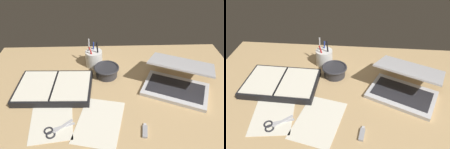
# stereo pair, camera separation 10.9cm
# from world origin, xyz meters

# --- Properties ---
(desk_top) EXTENTS (1.40, 1.00, 0.02)m
(desk_top) POSITION_xyz_m (0.00, 0.00, 0.01)
(desk_top) COLOR tan
(desk_top) RESTS_ON ground
(laptop) EXTENTS (0.40, 0.38, 0.15)m
(laptop) POSITION_xyz_m (0.33, 0.06, 0.07)
(laptop) COLOR silver
(laptop) RESTS_ON desk_top
(bowl) EXTENTS (0.14, 0.14, 0.06)m
(bowl) POSITION_xyz_m (-0.02, 0.17, 0.05)
(bowl) COLOR #2D2D33
(bowl) RESTS_ON desk_top
(pen_cup) EXTENTS (0.10, 0.10, 0.16)m
(pen_cup) POSITION_xyz_m (-0.10, 0.28, 0.07)
(pen_cup) COLOR white
(pen_cup) RESTS_ON desk_top
(planner) EXTENTS (0.37, 0.26, 0.04)m
(planner) POSITION_xyz_m (-0.29, 0.06, 0.04)
(planner) COLOR black
(planner) RESTS_ON desk_top
(scissors) EXTENTS (0.12, 0.10, 0.01)m
(scissors) POSITION_xyz_m (-0.25, -0.20, 0.02)
(scissors) COLOR #B7B7BC
(scissors) RESTS_ON desk_top
(paper_sheet_front) EXTENTS (0.24, 0.30, 0.00)m
(paper_sheet_front) POSITION_xyz_m (-0.06, -0.16, 0.02)
(paper_sheet_front) COLOR silver
(paper_sheet_front) RESTS_ON desk_top
(paper_sheet_beside_planner) EXTENTS (0.21, 0.27, 0.00)m
(paper_sheet_beside_planner) POSITION_xyz_m (-0.27, -0.13, 0.02)
(paper_sheet_beside_planner) COLOR silver
(paper_sheet_beside_planner) RESTS_ON desk_top
(usb_drive) EXTENTS (0.03, 0.07, 0.01)m
(usb_drive) POSITION_xyz_m (0.13, -0.22, 0.02)
(usb_drive) COLOR #99999E
(usb_drive) RESTS_ON desk_top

